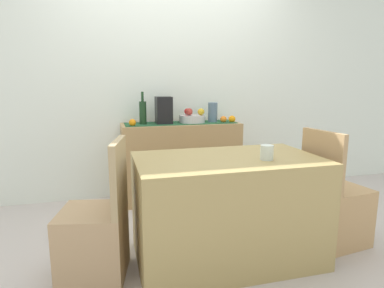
# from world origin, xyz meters

# --- Properties ---
(ground_plane) EXTENTS (6.40, 6.40, 0.02)m
(ground_plane) POSITION_xyz_m (0.00, 0.00, -0.01)
(ground_plane) COLOR beige
(ground_plane) RESTS_ON ground
(room_wall_rear) EXTENTS (6.40, 0.06, 2.70)m
(room_wall_rear) POSITION_xyz_m (0.00, 1.18, 1.35)
(room_wall_rear) COLOR white
(room_wall_rear) RESTS_ON ground
(sideboard_console) EXTENTS (1.24, 0.42, 0.82)m
(sideboard_console) POSITION_xyz_m (0.07, 0.92, 0.41)
(sideboard_console) COLOR tan
(sideboard_console) RESTS_ON ground
(table_runner) EXTENTS (1.16, 0.32, 0.01)m
(table_runner) POSITION_xyz_m (0.07, 0.92, 0.82)
(table_runner) COLOR #225532
(table_runner) RESTS_ON sideboard_console
(fruit_bowl) EXTENTS (0.27, 0.27, 0.08)m
(fruit_bowl) POSITION_xyz_m (0.19, 0.92, 0.87)
(fruit_bowl) COLOR silver
(fruit_bowl) RESTS_ON table_runner
(apple_upper) EXTENTS (0.07, 0.07, 0.07)m
(apple_upper) POSITION_xyz_m (0.28, 0.88, 0.94)
(apple_upper) COLOR gold
(apple_upper) RESTS_ON fruit_bowl
(apple_right) EXTENTS (0.08, 0.08, 0.08)m
(apple_right) POSITION_xyz_m (0.16, 0.91, 0.94)
(apple_right) COLOR #A8342B
(apple_right) RESTS_ON fruit_bowl
(apple_rear) EXTENTS (0.07, 0.07, 0.07)m
(apple_rear) POSITION_xyz_m (0.16, 1.00, 0.94)
(apple_rear) COLOR red
(apple_rear) RESTS_ON fruit_bowl
(wine_bottle) EXTENTS (0.07, 0.07, 0.33)m
(wine_bottle) POSITION_xyz_m (-0.33, 0.92, 0.95)
(wine_bottle) COLOR #1B3A1F
(wine_bottle) RESTS_ON sideboard_console
(coffee_maker) EXTENTS (0.16, 0.18, 0.28)m
(coffee_maker) POSITION_xyz_m (-0.11, 0.92, 0.96)
(coffee_maker) COLOR black
(coffee_maker) RESTS_ON sideboard_console
(ceramic_vase) EXTENTS (0.10, 0.10, 0.21)m
(ceramic_vase) POSITION_xyz_m (0.42, 0.92, 0.93)
(ceramic_vase) COLOR slate
(ceramic_vase) RESTS_ON sideboard_console
(orange_loose_near_bowl) EXTENTS (0.07, 0.07, 0.07)m
(orange_loose_near_bowl) POSITION_xyz_m (-0.44, 0.83, 0.86)
(orange_loose_near_bowl) COLOR orange
(orange_loose_near_bowl) RESTS_ON sideboard_console
(orange_loose_end) EXTENTS (0.07, 0.07, 0.07)m
(orange_loose_end) POSITION_xyz_m (0.53, 0.87, 0.86)
(orange_loose_end) COLOR orange
(orange_loose_end) RESTS_ON sideboard_console
(orange_loose_mid) EXTENTS (0.07, 0.07, 0.07)m
(orange_loose_mid) POSITION_xyz_m (0.61, 0.84, 0.86)
(orange_loose_mid) COLOR orange
(orange_loose_mid) RESTS_ON sideboard_console
(dining_table) EXTENTS (1.26, 0.74, 0.74)m
(dining_table) POSITION_xyz_m (0.10, -0.37, 0.37)
(dining_table) COLOR tan
(dining_table) RESTS_ON ground
(coffee_cup) EXTENTS (0.09, 0.09, 0.10)m
(coffee_cup) POSITION_xyz_m (0.33, -0.50, 0.79)
(coffee_cup) COLOR silver
(coffee_cup) RESTS_ON dining_table
(chair_near_window) EXTENTS (0.47, 0.47, 0.90)m
(chair_near_window) POSITION_xyz_m (-0.79, -0.37, 0.27)
(chair_near_window) COLOR tan
(chair_near_window) RESTS_ON ground
(chair_by_corner) EXTENTS (0.45, 0.45, 0.90)m
(chair_by_corner) POSITION_xyz_m (1.00, -0.37, 0.27)
(chair_by_corner) COLOR tan
(chair_by_corner) RESTS_ON ground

